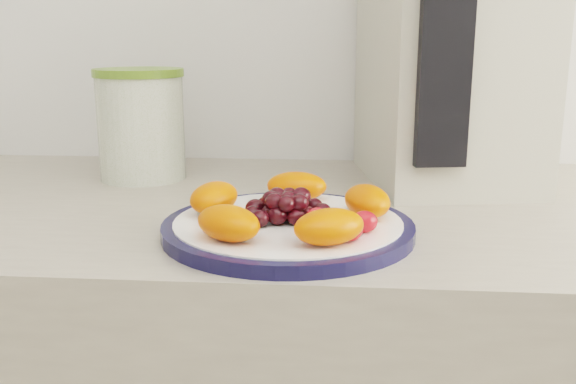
{
  "coord_description": "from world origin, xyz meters",
  "views": [
    {
      "loc": [
        -0.05,
        0.36,
        1.12
      ],
      "look_at": [
        -0.11,
        1.05,
        0.95
      ],
      "focal_mm": 40.0,
      "sensor_mm": 36.0,
      "label": 1
    }
  ],
  "objects": [
    {
      "name": "fruit_plate",
      "position": [
        -0.11,
        1.05,
        0.93
      ],
      "size": [
        0.25,
        0.24,
        0.04
      ],
      "color": "#F54303",
      "rests_on": "plate_face"
    },
    {
      "name": "canister",
      "position": [
        -0.36,
        1.32,
        0.98
      ],
      "size": [
        0.15,
        0.15,
        0.16
      ],
      "primitive_type": "cylinder",
      "rotation": [
        0.0,
        0.0,
        0.15
      ],
      "color": "#435C0E",
      "rests_on": "counter"
    },
    {
      "name": "plate_rim",
      "position": [
        -0.11,
        1.05,
        0.91
      ],
      "size": [
        0.28,
        0.28,
        0.01
      ],
      "primitive_type": "cylinder",
      "color": "#111235",
      "rests_on": "counter"
    },
    {
      "name": "canister_lid",
      "position": [
        -0.36,
        1.32,
        1.06
      ],
      "size": [
        0.16,
        0.16,
        0.01
      ],
      "primitive_type": "cylinder",
      "rotation": [
        0.0,
        0.0,
        0.15
      ],
      "color": "olive",
      "rests_on": "canister"
    },
    {
      "name": "appliance_panel",
      "position": [
        0.07,
        1.19,
        1.1
      ],
      "size": [
        0.07,
        0.03,
        0.29
      ],
      "primitive_type": "cube",
      "rotation": [
        0.0,
        0.0,
        0.16
      ],
      "color": "black",
      "rests_on": "appliance_body"
    },
    {
      "name": "appliance_body",
      "position": [
        0.1,
        1.35,
        1.09
      ],
      "size": [
        0.27,
        0.34,
        0.39
      ],
      "primitive_type": "cube",
      "rotation": [
        0.0,
        0.0,
        0.16
      ],
      "color": "#B9B5A1",
      "rests_on": "counter"
    },
    {
      "name": "plate_face",
      "position": [
        -0.11,
        1.05,
        0.91
      ],
      "size": [
        0.26,
        0.26,
        0.02
      ],
      "primitive_type": "cylinder",
      "color": "white",
      "rests_on": "counter"
    }
  ]
}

